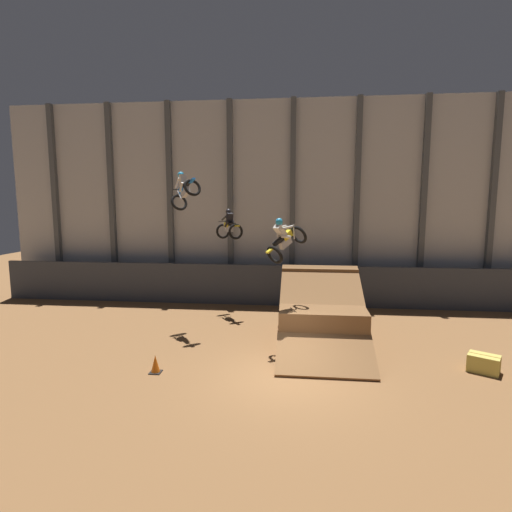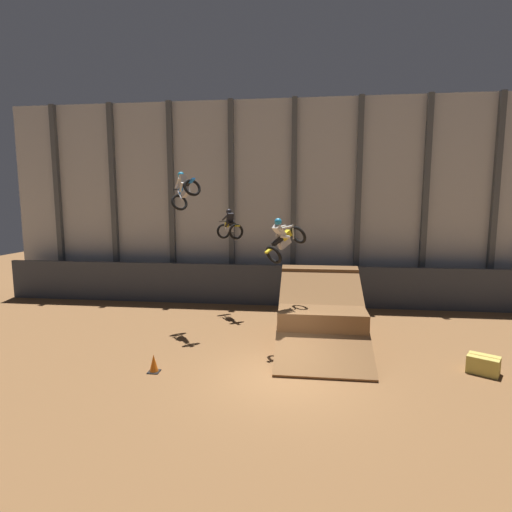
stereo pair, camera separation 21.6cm
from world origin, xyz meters
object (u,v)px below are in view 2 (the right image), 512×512
dirt_ramp (320,316)px  traffic_cone_near_ramp (154,364)px  rider_bike_left_air (185,190)px  rider_bike_right_air (284,239)px  hay_bale_trackside (483,365)px  rider_bike_center_air (230,227)px

dirt_ramp → traffic_cone_near_ramp: bearing=-144.7°
rider_bike_left_air → rider_bike_right_air: 4.90m
rider_bike_right_air → hay_bale_trackside: 7.58m
dirt_ramp → rider_bike_left_air: bearing=172.3°
hay_bale_trackside → rider_bike_left_air: bearing=162.3°
rider_bike_right_air → traffic_cone_near_ramp: (-3.94, -2.79, -3.74)m
rider_bike_center_air → traffic_cone_near_ramp: (-1.15, -7.06, -3.93)m
rider_bike_right_air → rider_bike_left_air: bearing=-160.2°
dirt_ramp → rider_bike_left_air: rider_bike_left_air is taller
rider_bike_left_air → hay_bale_trackside: 12.43m
rider_bike_left_air → hay_bale_trackside: rider_bike_left_air is taller
rider_bike_left_air → rider_bike_center_air: (1.40, 2.51, -1.64)m
dirt_ramp → hay_bale_trackside: 5.67m
rider_bike_center_air → rider_bike_right_air: size_ratio=0.97×
rider_bike_left_air → rider_bike_center_air: rider_bike_left_air is taller
traffic_cone_near_ramp → hay_bale_trackside: (10.34, 1.17, -0.00)m
dirt_ramp → hay_bale_trackside: size_ratio=5.14×
rider_bike_left_air → rider_bike_right_air: size_ratio=1.01×
rider_bike_center_air → rider_bike_right_air: (2.79, -4.27, -0.19)m
rider_bike_left_air → rider_bike_center_air: bearing=19.3°
dirt_ramp → rider_bike_center_air: 6.26m
rider_bike_left_air → dirt_ramp: bearing=-49.3°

